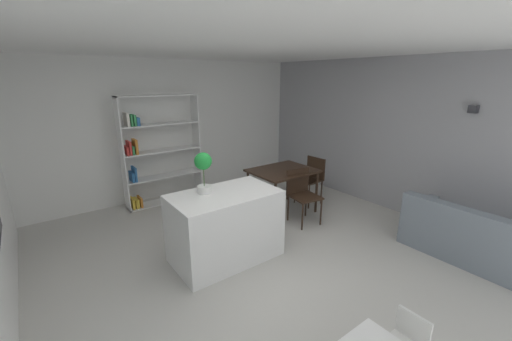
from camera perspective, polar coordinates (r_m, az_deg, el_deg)
ground_plane at (r=4.18m, az=-0.74°, el=-16.66°), size 8.51×8.51×0.00m
ceiling_slab at (r=3.51m, az=-0.92°, el=22.89°), size 6.20×6.19×0.06m
back_partition at (r=6.31m, az=-17.44°, el=7.05°), size 6.20×0.06×2.64m
right_partition_gray at (r=5.92m, az=24.17°, el=5.76°), size 0.06×6.19×2.64m
kitchen_island at (r=4.09m, az=-5.65°, el=-10.12°), size 1.35×0.80×0.91m
potted_plant_on_island at (r=3.85m, az=-9.65°, el=0.51°), size 0.21×0.21×0.52m
open_bookshelf at (r=5.97m, az=-18.07°, el=3.20°), size 1.43×0.31×2.01m
dining_table at (r=5.37m, az=4.92°, el=-0.73°), size 1.06×0.86×0.78m
dining_chair_window_side at (r=5.92m, az=10.23°, el=-0.97°), size 0.44×0.44×0.87m
dining_chair_near at (r=5.12m, az=8.35°, el=-3.71°), size 0.49×0.51×0.88m
sofa at (r=5.04m, az=35.76°, el=-10.59°), size 0.92×1.75×0.75m
wall_sconce_back at (r=5.32m, az=35.09°, el=9.21°), size 0.11×0.11×0.11m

